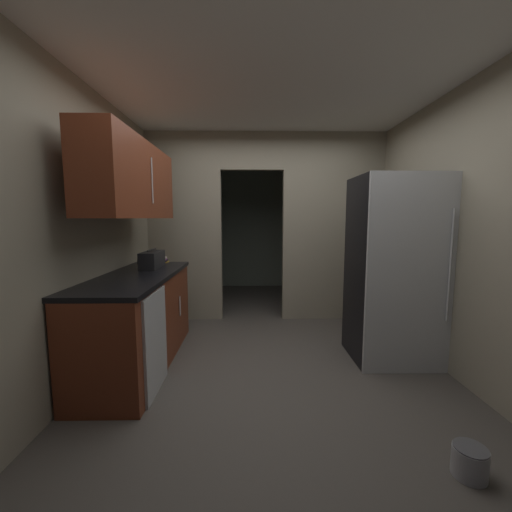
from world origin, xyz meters
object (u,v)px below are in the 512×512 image
at_px(paint_can, 470,462).
at_px(boombox, 152,260).
at_px(refrigerator, 394,270).
at_px(dishwasher, 156,342).
at_px(book_stack, 162,260).

bearing_deg(paint_can, boombox, 141.39).
bearing_deg(refrigerator, dishwasher, -164.83).
xyz_separation_m(dishwasher, boombox, (-0.29, 0.90, 0.57)).
bearing_deg(book_stack, boombox, -88.24).
relative_size(book_stack, paint_can, 0.99).
xyz_separation_m(boombox, paint_can, (2.29, -1.83, -0.90)).
relative_size(boombox, book_stack, 2.29).
xyz_separation_m(boombox, book_stack, (-0.01, 0.42, -0.06)).
relative_size(refrigerator, boombox, 4.41).
xyz_separation_m(refrigerator, book_stack, (-2.52, 0.72, 0.01)).
bearing_deg(refrigerator, paint_can, -98.07).
bearing_deg(paint_can, book_stack, 135.72).
xyz_separation_m(dishwasher, paint_can, (2.01, -0.93, -0.33)).
relative_size(dishwasher, boombox, 2.00).
height_order(refrigerator, book_stack, refrigerator).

